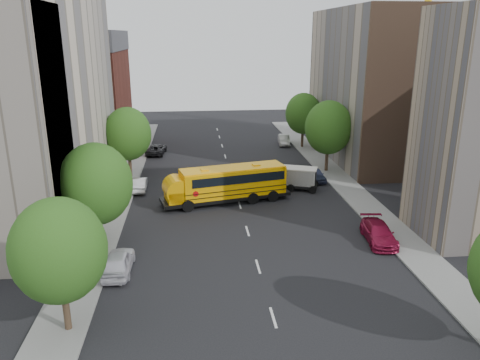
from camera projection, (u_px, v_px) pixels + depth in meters
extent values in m
plane|color=black|center=(245.00, 222.00, 39.21)|extent=(120.00, 120.00, 0.00)
cube|color=slate|center=(114.00, 205.00, 42.79)|extent=(3.00, 80.00, 0.12)
cube|color=slate|center=(357.00, 196.00, 45.08)|extent=(3.00, 80.00, 0.12)
cube|color=silver|center=(234.00, 185.00, 48.70)|extent=(0.15, 64.00, 0.01)
cube|color=beige|center=(29.00, 95.00, 40.13)|extent=(10.00, 26.00, 20.00)
cube|color=maroon|center=(86.00, 101.00, 62.06)|extent=(10.00, 15.00, 13.00)
cube|color=tan|center=(372.00, 86.00, 57.30)|extent=(10.00, 22.00, 18.00)
cube|color=brown|center=(413.00, 97.00, 46.85)|extent=(10.10, 0.30, 18.00)
cylinder|color=yellow|center=(427.00, 15.00, 63.35)|extent=(1.00, 1.00, 35.00)
cylinder|color=#38281C|center=(66.00, 308.00, 24.42)|extent=(0.36, 0.36, 2.70)
ellipsoid|color=#2F5516|center=(59.00, 251.00, 23.44)|extent=(4.80, 4.80, 5.52)
cylinder|color=#38281C|center=(100.00, 230.00, 33.89)|extent=(0.36, 0.36, 2.88)
ellipsoid|color=#2F5516|center=(96.00, 184.00, 32.84)|extent=(5.12, 5.12, 5.89)
cylinder|color=#38281C|center=(130.00, 165.00, 50.99)|extent=(0.36, 0.36, 2.81)
ellipsoid|color=#2F5516|center=(128.00, 134.00, 49.96)|extent=(4.99, 4.99, 5.74)
cylinder|color=#38281C|center=(327.00, 159.00, 53.15)|extent=(0.36, 0.36, 2.95)
ellipsoid|color=#2F5516|center=(328.00, 127.00, 52.07)|extent=(5.25, 5.25, 6.04)
cylinder|color=#38281C|center=(302.00, 138.00, 64.57)|extent=(0.36, 0.36, 2.74)
ellipsoid|color=#2F5516|center=(303.00, 113.00, 63.58)|extent=(4.86, 4.86, 5.59)
cube|color=black|center=(226.00, 196.00, 43.56)|extent=(12.33, 5.45, 0.32)
cube|color=#FFAD05|center=(233.00, 181.00, 43.39)|extent=(10.02, 4.85, 2.47)
cube|color=#FFAD05|center=(173.00, 195.00, 41.81)|extent=(2.45, 2.85, 1.07)
cube|color=black|center=(185.00, 180.00, 41.78)|extent=(1.09, 2.53, 1.29)
cube|color=#FFAD05|center=(233.00, 168.00, 43.01)|extent=(9.97, 4.64, 0.15)
cube|color=black|center=(236.00, 175.00, 43.29)|extent=(9.20, 4.71, 0.81)
cube|color=black|center=(233.00, 190.00, 43.64)|extent=(10.03, 4.91, 0.06)
cube|color=black|center=(233.00, 185.00, 43.51)|extent=(10.03, 4.91, 0.06)
cube|color=#FFAD05|center=(282.00, 176.00, 44.93)|extent=(0.78, 2.65, 2.47)
cube|color=#FFAD05|center=(203.00, 170.00, 42.06)|extent=(0.78, 0.78, 0.11)
cube|color=#FFAD05|center=(258.00, 165.00, 43.76)|extent=(0.78, 0.78, 0.11)
cylinder|color=#FFAD05|center=(173.00, 190.00, 41.65)|extent=(2.76, 2.92, 2.25)
cylinder|color=red|center=(193.00, 195.00, 40.87)|extent=(0.53, 0.17, 0.54)
cylinder|color=black|center=(185.00, 207.00, 41.05)|extent=(1.12, 0.56, 1.07)
cylinder|color=black|center=(179.00, 197.00, 43.46)|extent=(1.12, 0.56, 1.07)
cylinder|color=black|center=(255.00, 198.00, 43.12)|extent=(1.12, 0.56, 1.07)
cylinder|color=black|center=(245.00, 190.00, 45.54)|extent=(1.12, 0.56, 1.07)
cylinder|color=black|center=(276.00, 196.00, 43.80)|extent=(1.12, 0.56, 1.07)
cylinder|color=black|center=(265.00, 187.00, 46.22)|extent=(1.12, 0.56, 1.07)
cube|color=black|center=(290.00, 184.00, 47.45)|extent=(5.60, 3.51, 0.27)
cube|color=white|center=(295.00, 176.00, 47.06)|extent=(4.41, 2.99, 1.60)
cube|color=white|center=(271.00, 177.00, 47.71)|extent=(1.75, 2.01, 1.06)
cube|color=silver|center=(295.00, 168.00, 46.81)|extent=(4.61, 3.14, 0.11)
cylinder|color=black|center=(270.00, 186.00, 47.11)|extent=(0.78, 0.47, 0.74)
cylinder|color=black|center=(273.00, 181.00, 48.75)|extent=(0.78, 0.47, 0.74)
cylinder|color=black|center=(290.00, 188.00, 46.61)|extent=(0.78, 0.47, 0.74)
cylinder|color=black|center=(293.00, 183.00, 48.25)|extent=(0.78, 0.47, 0.74)
cylinder|color=black|center=(310.00, 189.00, 46.15)|extent=(0.78, 0.47, 0.74)
cylinder|color=black|center=(312.00, 184.00, 47.79)|extent=(0.78, 0.47, 0.74)
imported|color=silver|center=(118.00, 262.00, 30.63)|extent=(1.85, 4.45, 1.51)
imported|color=silver|center=(139.00, 184.00, 46.83)|extent=(1.49, 4.09, 1.34)
imported|color=black|center=(156.00, 149.00, 61.05)|extent=(2.68, 4.97, 1.33)
imported|color=maroon|center=(379.00, 233.00, 35.20)|extent=(2.45, 5.05, 1.42)
imported|color=#303855|center=(315.00, 174.00, 49.99)|extent=(1.89, 4.11, 1.36)
imported|color=#A9A8A3|center=(284.00, 140.00, 66.33)|extent=(1.91, 4.38, 1.40)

